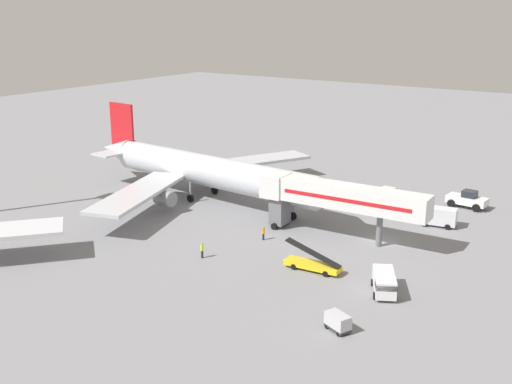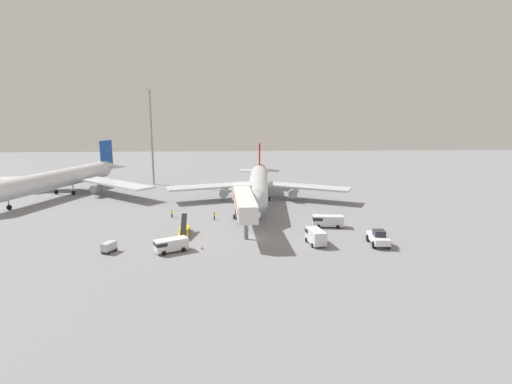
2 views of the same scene
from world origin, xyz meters
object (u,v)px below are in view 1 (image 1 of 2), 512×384
object	(u,v)px
safety_cone_alpha	(393,273)
service_van_outer_right	(380,197)
pushback_tug	(467,200)
baggage_cart_near_left	(338,322)
jet_bridge	(333,197)
service_van_near_center	(384,282)
belt_loader_truck	(313,264)
ground_crew_worker_midground	(263,233)
airplane_at_gate	(205,170)
service_van_mid_center	(437,215)
ground_crew_worker_foreground	(202,250)

from	to	relation	value
safety_cone_alpha	service_van_outer_right	bearing A→B (deg)	26.90
pushback_tug	baggage_cart_near_left	world-z (taller)	pushback_tug
jet_bridge	service_van_near_center	size ratio (longest dim) A/B	4.01
jet_bridge	service_van_outer_right	distance (m)	15.50
belt_loader_truck	jet_bridge	bearing A→B (deg)	16.94
ground_crew_worker_midground	service_van_outer_right	bearing A→B (deg)	-15.61
airplane_at_gate	safety_cone_alpha	bearing A→B (deg)	-107.59
airplane_at_gate	service_van_near_center	distance (m)	37.17
airplane_at_gate	service_van_outer_right	xyz separation A→B (m)	(11.16, -21.94, -2.99)
belt_loader_truck	baggage_cart_near_left	distance (m)	12.91
pushback_tug	service_van_mid_center	xyz separation A→B (m)	(-9.75, 0.94, 0.19)
airplane_at_gate	service_van_outer_right	world-z (taller)	airplane_at_gate
airplane_at_gate	pushback_tug	world-z (taller)	airplane_at_gate
ground_crew_worker_midground	jet_bridge	bearing A→B (deg)	-48.24
baggage_cart_near_left	ground_crew_worker_foreground	bearing A→B (deg)	72.45
baggage_cart_near_left	service_van_mid_center	bearing A→B (deg)	4.10
service_van_outer_right	ground_crew_worker_midground	distance (m)	21.34
baggage_cart_near_left	ground_crew_worker_midground	world-z (taller)	ground_crew_worker_midground
belt_loader_truck	service_van_mid_center	bearing A→B (deg)	-15.37
service_van_near_center	ground_crew_worker_foreground	size ratio (longest dim) A/B	2.92
jet_bridge	airplane_at_gate	bearing A→B (deg)	80.20
jet_bridge	service_van_near_center	xyz separation A→B (m)	(-11.16, -11.48, -3.86)
service_van_outer_right	service_van_mid_center	size ratio (longest dim) A/B	1.19
ground_crew_worker_midground	ground_crew_worker_foreground	bearing A→B (deg)	164.00
service_van_outer_right	baggage_cart_near_left	xyz separation A→B (m)	(-35.26, -11.63, -0.36)
jet_bridge	service_van_mid_center	xyz separation A→B (m)	(11.08, -8.95, -3.66)
belt_loader_truck	service_van_mid_center	xyz separation A→B (m)	(21.26, -5.84, 0.58)
jet_bridge	ground_crew_worker_midground	bearing A→B (deg)	131.76
service_van_near_center	ground_crew_worker_foreground	distance (m)	20.28
ground_crew_worker_foreground	safety_cone_alpha	xyz separation A→B (m)	(7.42, -19.12, -0.68)
service_van_outer_right	service_van_mid_center	bearing A→B (deg)	-112.80
baggage_cart_near_left	safety_cone_alpha	xyz separation A→B (m)	(13.68, 0.68, -0.58)
service_van_outer_right	baggage_cart_near_left	world-z (taller)	service_van_outer_right
jet_bridge	baggage_cart_near_left	bearing A→B (deg)	-151.06
ground_crew_worker_foreground	ground_crew_worker_midground	xyz separation A→B (m)	(8.46, -2.42, -0.05)
ground_crew_worker_foreground	service_van_outer_right	bearing A→B (deg)	-15.73
belt_loader_truck	safety_cone_alpha	xyz separation A→B (m)	(3.62, -7.41, -0.48)
jet_bridge	service_van_outer_right	bearing A→B (deg)	1.69
safety_cone_alpha	belt_loader_truck	bearing A→B (deg)	116.04
pushback_tug	ground_crew_worker_midground	size ratio (longest dim) A/B	3.26
service_van_near_center	safety_cone_alpha	distance (m)	4.78
service_van_mid_center	airplane_at_gate	bearing A→B (deg)	102.96
airplane_at_gate	belt_loader_truck	world-z (taller)	airplane_at_gate
belt_loader_truck	safety_cone_alpha	bearing A→B (deg)	-63.96
safety_cone_alpha	baggage_cart_near_left	bearing A→B (deg)	-177.15
service_van_outer_right	pushback_tug	bearing A→B (deg)	-60.67
service_van_outer_right	safety_cone_alpha	xyz separation A→B (m)	(-21.59, -10.95, -0.94)
jet_bridge	baggage_cart_near_left	size ratio (longest dim) A/B	8.17
pushback_tug	baggage_cart_near_left	bearing A→B (deg)	-178.19
belt_loader_truck	ground_crew_worker_foreground	xyz separation A→B (m)	(-3.80, 11.71, 0.19)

